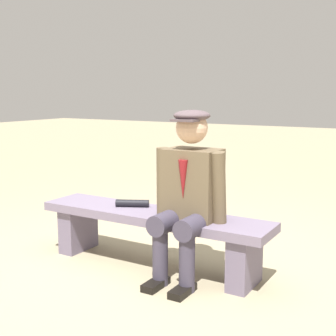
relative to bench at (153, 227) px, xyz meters
name	(u,v)px	position (x,y,z in m)	size (l,w,h in m)	color
ground_plane	(153,266)	(0.00, 0.00, -0.31)	(30.00, 30.00, 0.00)	tan
bench	(153,227)	(0.00, 0.00, 0.00)	(1.89, 0.41, 0.44)	slate
seated_man	(189,189)	(-0.35, 0.06, 0.35)	(0.55, 0.59, 1.22)	brown
rolled_magazine	(132,203)	(0.22, -0.04, 0.15)	(0.06, 0.06, 0.27)	black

